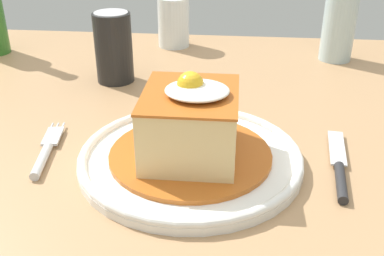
{
  "coord_description": "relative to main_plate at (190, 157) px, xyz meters",
  "views": [
    {
      "loc": [
        0.04,
        -0.61,
        1.06
      ],
      "look_at": [
        -0.01,
        -0.1,
        0.79
      ],
      "focal_mm": 43.07,
      "sensor_mm": 36.0,
      "label": 1
    }
  ],
  "objects": [
    {
      "name": "soda_can",
      "position": [
        -0.16,
        0.27,
        0.05
      ],
      "size": [
        0.07,
        0.07,
        0.12
      ],
      "color": "black",
      "rests_on": "dining_table"
    },
    {
      "name": "knife",
      "position": [
        0.18,
        -0.01,
        -0.0
      ],
      "size": [
        0.04,
        0.17,
        0.01
      ],
      "color": "#262628",
      "rests_on": "dining_table"
    },
    {
      "name": "beer_bottle_clear",
      "position": [
        0.25,
        0.43,
        0.09
      ],
      "size": [
        0.06,
        0.06,
        0.27
      ],
      "color": "#ADC6CC",
      "rests_on": "dining_table"
    },
    {
      "name": "fork",
      "position": [
        -0.19,
        -0.0,
        -0.0
      ],
      "size": [
        0.04,
        0.14,
        0.01
      ],
      "color": "silver",
      "rests_on": "dining_table"
    },
    {
      "name": "dining_table",
      "position": [
        0.01,
        0.12,
        -0.1
      ],
      "size": [
        1.48,
        0.92,
        0.75
      ],
      "color": "#A87F56",
      "rests_on": "ground_plane"
    },
    {
      "name": "main_plate",
      "position": [
        0.0,
        0.0,
        0.0
      ],
      "size": [
        0.28,
        0.28,
        0.02
      ],
      "color": "white",
      "rests_on": "dining_table"
    },
    {
      "name": "drinking_glass",
      "position": [
        -0.09,
        0.49,
        0.04
      ],
      "size": [
        0.07,
        0.07,
        0.1
      ],
      "color": "#3F2314",
      "rests_on": "dining_table"
    },
    {
      "name": "sandwich_meal",
      "position": [
        0.0,
        -0.0,
        0.04
      ],
      "size": [
        0.2,
        0.2,
        0.11
      ],
      "color": "#B75B1E",
      "rests_on": "main_plate"
    }
  ]
}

